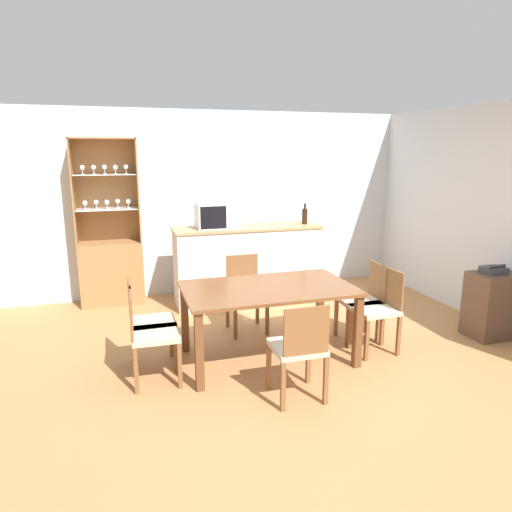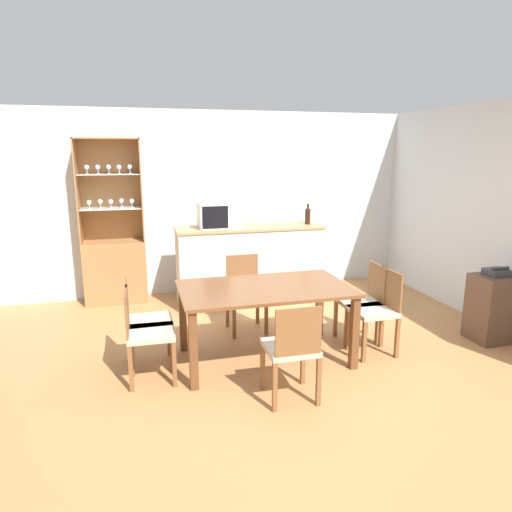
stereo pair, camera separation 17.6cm
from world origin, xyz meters
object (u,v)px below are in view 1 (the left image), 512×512
Objects in this scene: dining_chair_side_left_near at (151,334)px; telephone at (494,270)px; wine_bottle at (305,216)px; dining_chair_side_right_far at (363,301)px; dining_chair_head_far at (246,292)px; dining_table at (268,297)px; side_cabinet at (493,305)px; display_cabinet at (111,259)px; dining_chair_side_left_far at (148,323)px; dining_chair_head_near at (299,349)px; microwave at (216,215)px; dining_chair_side_right_near at (377,309)px.

dining_chair_side_left_near is 3.63m from telephone.
wine_bottle is (2.22, 1.86, 0.70)m from dining_chair_side_left_near.
wine_bottle is (-0.02, 1.58, 0.70)m from dining_chair_side_right_far.
dining_chair_head_far is at bearing 158.90° from telephone.
dining_table is 5.79× the size of wine_bottle.
dining_chair_side_left_near is 3.65m from side_cabinet.
display_cabinet reaches higher than telephone.
dining_chair_side_left_far is 1.00× the size of dining_chair_head_near.
dining_chair_side_left_far is at bearing 29.83° from dining_chair_head_far.
dining_chair_side_left_far is at bearing -178.21° from dining_chair_side_left_near.
dining_chair_head_far is 1.00× the size of dining_chair_side_left_near.
dining_chair_head_far is 1.18× the size of side_cabinet.
dining_chair_head_far is 1.00× the size of dining_chair_side_left_far.
dining_chair_side_left_far and dining_chair_side_left_near have the same top height.
dining_chair_side_right_far is at bearing 89.04° from dining_chair_side_left_far.
side_cabinet is (2.65, -1.96, -0.83)m from microwave.
dining_table is 7.04× the size of telephone.
microwave is 1.83× the size of wine_bottle.
display_cabinet is 4.66m from side_cabinet.
dining_chair_side_right_near is at bearing -57.07° from microwave.
dining_chair_side_right_far is 2.26m from dining_chair_side_left_near.
dining_chair_side_left_near reaches higher than side_cabinet.
microwave is at bearing 147.47° from dining_chair_side_left_far.
dining_chair_side_left_near is 1.66× the size of microwave.
dining_chair_side_right_far is 1.45m from telephone.
microwave is at bearing 93.80° from dining_table.
telephone is (-0.03, 0.01, 0.40)m from side_cabinet.
dining_chair_head_far is at bearing 49.12° from dining_chair_side_right_near.
dining_chair_side_right_far is at bearing 149.82° from dining_chair_head_far.
dining_chair_side_right_near is at bearing 178.55° from telephone.
dining_chair_side_left_near is at bearing 150.87° from dining_chair_head_near.
display_cabinet is 1.34× the size of dining_table.
side_cabinet is at bearing 91.05° from dining_chair_side_left_near.
dining_table is at bearing 175.96° from telephone.
microwave is at bearing 40.88° from dining_chair_side_right_far.
dining_chair_side_left_near is at bearing 100.82° from dining_chair_side_right_far.
microwave is at bearing 177.76° from wine_bottle.
microwave reaches higher than dining_chair_side_left_near.
microwave reaches higher than wine_bottle.
microwave is 3.29m from telephone.
telephone is (2.61, -1.94, -0.44)m from microwave.
dining_chair_side_right_near is at bearing -42.72° from display_cabinet.
dining_chair_side_right_near reaches higher than dining_table.
dining_chair_head_far is 1.29m from dining_chair_side_left_far.
display_cabinet reaches higher than dining_chair_head_near.
wine_bottle reaches higher than dining_chair_side_right_far.
dining_chair_side_left_near is at bearing -82.14° from display_cabinet.
dining_chair_side_right_near is 3.03× the size of wine_bottle.
wine_bottle is (1.10, 1.72, 0.51)m from dining_table.
dining_chair_head_near is 3.69× the size of telephone.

